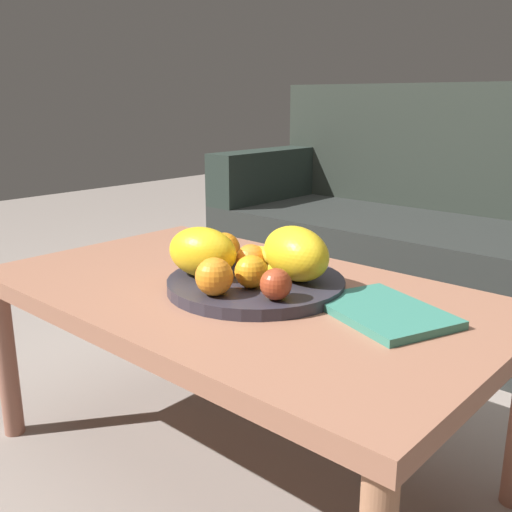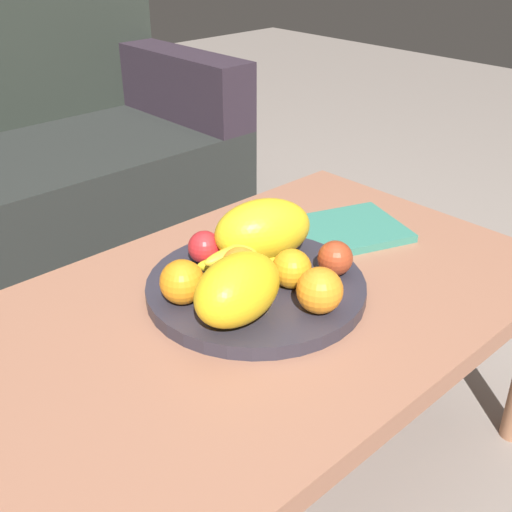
% 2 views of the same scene
% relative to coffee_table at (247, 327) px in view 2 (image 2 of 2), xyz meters
% --- Properties ---
extents(ground_plane, '(8.00, 8.00, 0.00)m').
position_rel_coffee_table_xyz_m(ground_plane, '(0.00, 0.00, -0.40)').
color(ground_plane, gray).
extents(coffee_table, '(1.14, 0.67, 0.44)m').
position_rel_coffee_table_xyz_m(coffee_table, '(0.00, 0.00, 0.00)').
color(coffee_table, '#9C654D').
rests_on(coffee_table, ground_plane).
extents(fruit_bowl, '(0.38, 0.38, 0.03)m').
position_rel_coffee_table_xyz_m(fruit_bowl, '(0.04, 0.02, 0.06)').
color(fruit_bowl, '#2E2B36').
rests_on(fruit_bowl, coffee_table).
extents(melon_large_front, '(0.21, 0.17, 0.11)m').
position_rel_coffee_table_xyz_m(melon_large_front, '(0.10, 0.07, 0.13)').
color(melon_large_front, yellow).
rests_on(melon_large_front, fruit_bowl).
extents(melon_smaller_beside, '(0.18, 0.13, 0.11)m').
position_rel_coffee_table_xyz_m(melon_smaller_beside, '(-0.06, -0.05, 0.12)').
color(melon_smaller_beside, yellow).
rests_on(melon_smaller_beside, fruit_bowl).
extents(orange_front, '(0.07, 0.07, 0.07)m').
position_rel_coffee_table_xyz_m(orange_front, '(0.01, 0.03, 0.11)').
color(orange_front, orange).
rests_on(orange_front, fruit_bowl).
extents(orange_left, '(0.07, 0.07, 0.07)m').
position_rel_coffee_table_xyz_m(orange_left, '(-0.09, 0.05, 0.11)').
color(orange_left, orange).
rests_on(orange_left, fruit_bowl).
extents(orange_right, '(0.08, 0.08, 0.08)m').
position_rel_coffee_table_xyz_m(orange_right, '(0.05, -0.12, 0.11)').
color(orange_right, orange).
rests_on(orange_right, fruit_bowl).
extents(orange_back, '(0.07, 0.07, 0.07)m').
position_rel_coffee_table_xyz_m(orange_back, '(0.07, -0.04, 0.10)').
color(orange_back, orange).
rests_on(orange_back, fruit_bowl).
extents(apple_front, '(0.06, 0.06, 0.06)m').
position_rel_coffee_table_xyz_m(apple_front, '(0.02, 0.13, 0.10)').
color(apple_front, red).
rests_on(apple_front, fruit_bowl).
extents(apple_left, '(0.06, 0.06, 0.06)m').
position_rel_coffee_table_xyz_m(apple_left, '(0.16, -0.06, 0.10)').
color(apple_left, '#A53C1F').
rests_on(apple_left, fruit_bowl).
extents(banana_bunch, '(0.16, 0.14, 0.06)m').
position_rel_coffee_table_xyz_m(banana_bunch, '(0.04, 0.06, 0.10)').
color(banana_bunch, yellow).
rests_on(banana_bunch, fruit_bowl).
extents(magazine, '(0.30, 0.26, 0.02)m').
position_rel_coffee_table_xyz_m(magazine, '(0.32, 0.06, 0.05)').
color(magazine, '#38826F').
rests_on(magazine, coffee_table).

